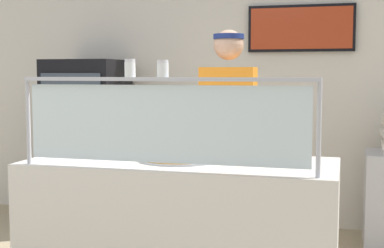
{
  "coord_description": "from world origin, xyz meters",
  "views": [
    {
      "loc": [
        1.81,
        -2.69,
        1.46
      ],
      "look_at": [
        0.95,
        0.42,
        1.16
      ],
      "focal_mm": 52.09,
      "sensor_mm": 36.0,
      "label": 1
    }
  ],
  "objects_px": {
    "pizza_tray": "(179,157)",
    "worker_figure": "(229,138)",
    "pepper_flake_shaker": "(163,70)",
    "parmesan_shaker": "(130,69)",
    "drink_fridge": "(87,142)",
    "pizza_server": "(173,154)"
  },
  "relations": [
    {
      "from": "worker_figure",
      "to": "pizza_tray",
      "type": "bearing_deg",
      "value": -100.94
    },
    {
      "from": "parmesan_shaker",
      "to": "worker_figure",
      "type": "xyz_separation_m",
      "value": [
        0.31,
        1.08,
        -0.47
      ]
    },
    {
      "from": "parmesan_shaker",
      "to": "pizza_tray",
      "type": "bearing_deg",
      "value": 64.66
    },
    {
      "from": "pepper_flake_shaker",
      "to": "drink_fridge",
      "type": "xyz_separation_m",
      "value": [
        -1.49,
        2.15,
        -0.68
      ]
    },
    {
      "from": "pizza_server",
      "to": "drink_fridge",
      "type": "bearing_deg",
      "value": 124.75
    },
    {
      "from": "worker_figure",
      "to": "drink_fridge",
      "type": "relative_size",
      "value": 1.11
    },
    {
      "from": "pizza_tray",
      "to": "worker_figure",
      "type": "distance_m",
      "value": 0.75
    },
    {
      "from": "pizza_tray",
      "to": "pepper_flake_shaker",
      "type": "height_order",
      "value": "pepper_flake_shaker"
    },
    {
      "from": "pizza_server",
      "to": "parmesan_shaker",
      "type": "distance_m",
      "value": 0.6
    },
    {
      "from": "pepper_flake_shaker",
      "to": "drink_fridge",
      "type": "bearing_deg",
      "value": 124.74
    },
    {
      "from": "parmesan_shaker",
      "to": "pepper_flake_shaker",
      "type": "bearing_deg",
      "value": -0.0
    },
    {
      "from": "pizza_server",
      "to": "worker_figure",
      "type": "relative_size",
      "value": 0.16
    },
    {
      "from": "pizza_server",
      "to": "parmesan_shaker",
      "type": "relative_size",
      "value": 2.94
    },
    {
      "from": "pizza_tray",
      "to": "worker_figure",
      "type": "xyz_separation_m",
      "value": [
        0.14,
        0.73,
        0.04
      ]
    },
    {
      "from": "pepper_flake_shaker",
      "to": "worker_figure",
      "type": "height_order",
      "value": "worker_figure"
    },
    {
      "from": "parmesan_shaker",
      "to": "drink_fridge",
      "type": "height_order",
      "value": "drink_fridge"
    },
    {
      "from": "pizza_tray",
      "to": "parmesan_shaker",
      "type": "xyz_separation_m",
      "value": [
        -0.16,
        -0.35,
        0.51
      ]
    },
    {
      "from": "pizza_tray",
      "to": "worker_figure",
      "type": "height_order",
      "value": "worker_figure"
    },
    {
      "from": "pizza_server",
      "to": "drink_fridge",
      "type": "height_order",
      "value": "drink_fridge"
    },
    {
      "from": "parmesan_shaker",
      "to": "drink_fridge",
      "type": "xyz_separation_m",
      "value": [
        -1.31,
        2.15,
        -0.69
      ]
    },
    {
      "from": "parmesan_shaker",
      "to": "drink_fridge",
      "type": "bearing_deg",
      "value": 121.35
    },
    {
      "from": "pepper_flake_shaker",
      "to": "drink_fridge",
      "type": "distance_m",
      "value": 2.71
    }
  ]
}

